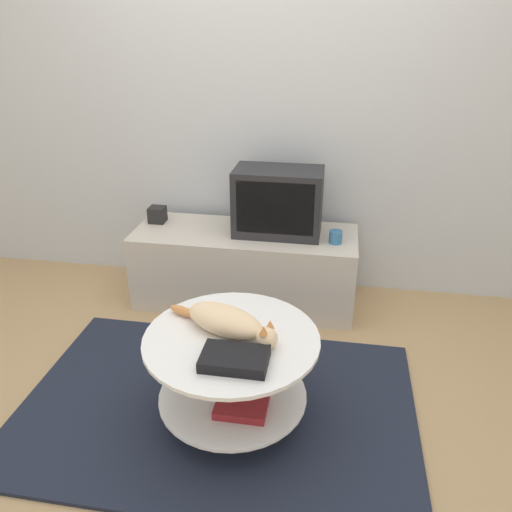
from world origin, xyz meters
TOP-DOWN VIEW (x-y plane):
  - ground_plane at (0.00, 0.00)m, footprint 12.00×12.00m
  - wall_back at (0.00, 1.35)m, footprint 8.00×0.05m
  - rug at (0.00, 0.00)m, footprint 1.86×1.23m
  - tv_stand at (-0.06, 1.01)m, footprint 1.38×0.51m
  - tv at (0.14, 1.04)m, footprint 0.52×0.30m
  - speaker at (-0.64, 1.09)m, footprint 0.10×0.10m
  - mug at (0.50, 0.95)m, footprint 0.08×0.08m
  - coffee_table at (0.10, -0.07)m, footprint 0.75×0.75m
  - dvd_box at (0.14, -0.24)m, footprint 0.26×0.17m
  - cat at (0.07, -0.04)m, footprint 0.53×0.29m

SIDE VIEW (x-z plane):
  - ground_plane at x=0.00m, z-range 0.00..0.00m
  - rug at x=0.00m, z-range 0.00..0.02m
  - tv_stand at x=-0.06m, z-range 0.00..0.48m
  - coffee_table at x=0.10m, z-range 0.08..0.53m
  - dvd_box at x=0.14m, z-range 0.47..0.51m
  - mug at x=0.50m, z-range 0.48..0.56m
  - cat at x=0.07m, z-range 0.46..0.58m
  - speaker at x=-0.64m, z-range 0.48..0.58m
  - tv at x=0.14m, z-range 0.48..0.89m
  - wall_back at x=0.00m, z-range 0.00..2.60m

